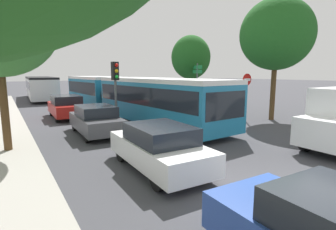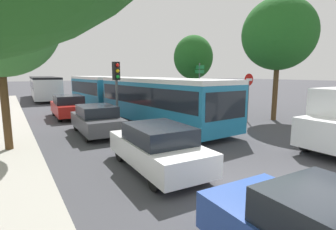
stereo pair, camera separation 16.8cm
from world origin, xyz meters
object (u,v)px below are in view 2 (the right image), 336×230
Objects in this scene: queued_car_white at (158,147)px; no_entry_sign at (248,90)px; traffic_light at (117,80)px; city_bus_rear at (44,86)px; queued_car_graphite at (97,120)px; tree_right_mid at (193,58)px; direction_sign_post at (199,77)px; articulated_bus at (129,94)px; queued_car_red at (69,106)px; tree_right_near at (277,36)px.

no_entry_sign is (8.39, 4.08, 1.19)m from queued_car_white.
queued_car_white is 6.37m from traffic_light.
queued_car_graphite is (-0.05, -19.72, -0.72)m from city_bus_rear.
queued_car_white is at bearing -64.05° from no_entry_sign.
tree_right_mid reaches higher than queued_car_graphite.
direction_sign_post is 0.60× the size of tree_right_mid.
city_bus_rear is 2.86× the size of queued_car_graphite.
articulated_bus reaches higher than queued_car_red.
city_bus_rear reaches higher than queued_car_red.
articulated_bus reaches higher than city_bus_rear.
no_entry_sign reaches higher than queued_car_red.
queued_car_graphite is 11.35m from tree_right_near.
queued_car_white is 1.17× the size of traffic_light.
city_bus_rear is at bearing 2.38° from queued_car_white.
no_entry_sign is 0.39× the size of tree_right_near.
queued_car_white is at bearing -21.88° from articulated_bus.
traffic_light reaches higher than city_bus_rear.
queued_car_graphite is 0.95× the size of queued_car_red.
queued_car_white is 15.78m from tree_right_mid.
queued_car_graphite is at bearing -99.38° from no_entry_sign.
queued_car_red is at bearing -174.08° from traffic_light.
city_bus_rear is 4.05× the size of no_entry_sign.
tree_right_near reaches higher than queued_car_graphite.
queued_car_red is 0.70× the size of tree_right_mid.
queued_car_white is 11.06m from queued_car_red.
queued_car_red is 1.49× the size of no_entry_sign.
articulated_bus is 7.66m from tree_right_mid.
tree_right_mid is (10.23, 6.17, 3.45)m from queued_car_graphite.
queued_car_graphite is at bearing -176.13° from queued_car_red.
tree_right_mid is at bearing 90.82° from tree_right_near.
queued_car_graphite is at bearing 169.99° from tree_right_near.
traffic_light is (1.04, 6.01, 1.81)m from queued_car_white.
direction_sign_post is at bearing -112.32° from tree_right_mid.
direction_sign_post is 0.50× the size of tree_right_near.
queued_car_white is 5.50m from queued_car_graphite.
city_bus_rear is at bearing 1.92° from queued_car_graphite.
tree_right_near is at bearing -151.77° from city_bus_rear.
articulated_bus is at bearing 139.47° from traffic_light.
no_entry_sign is (8.57, -1.42, 1.18)m from queued_car_graphite.
city_bus_rear is 2.87× the size of queued_car_white.
city_bus_rear is at bearing 115.53° from tree_right_near.
no_entry_sign reaches higher than city_bus_rear.
no_entry_sign is at bearing -126.49° from queued_car_red.
tree_right_near is at bearing -123.01° from queued_car_red.
articulated_bus is 1.53× the size of city_bus_rear.
city_bus_rear reaches higher than queued_car_graphite.
traffic_light is 0.94× the size of direction_sign_post.
direction_sign_post reaches higher than traffic_light.
city_bus_rear is at bearing -49.37° from direction_sign_post.
traffic_light is at bearing -162.36° from queued_car_red.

